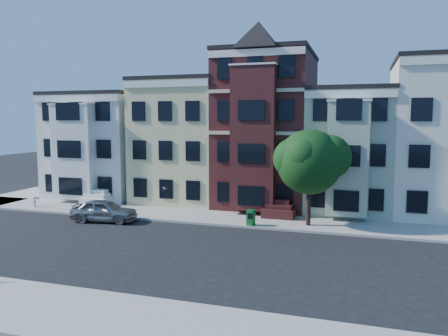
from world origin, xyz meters
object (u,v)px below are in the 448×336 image
(street_tree, at_px, (309,166))
(fire_hydrant, at_px, (34,203))
(parked_car, at_px, (104,210))
(newspaper_box, at_px, (251,217))

(street_tree, xyz_separation_m, fire_hydrant, (-21.20, -0.36, -3.50))
(fire_hydrant, bearing_deg, parked_car, -15.84)
(newspaper_box, bearing_deg, street_tree, 31.26)
(street_tree, distance_m, parked_car, 14.14)
(newspaper_box, bearing_deg, fire_hydrant, -169.90)
(street_tree, height_order, parked_car, street_tree)
(street_tree, bearing_deg, fire_hydrant, -179.04)
(parked_car, distance_m, fire_hydrant, 7.97)
(newspaper_box, xyz_separation_m, fire_hydrant, (-17.66, 0.82, -0.18))
(street_tree, relative_size, parked_car, 1.70)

